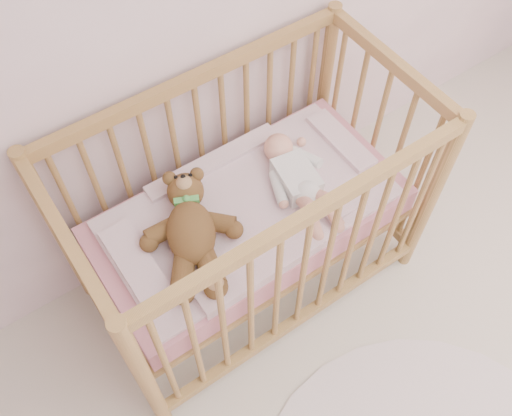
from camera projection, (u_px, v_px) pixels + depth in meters
crib at (249, 216)px, 2.26m from camera, size 1.36×0.76×1.00m
mattress at (249, 218)px, 2.28m from camera, size 1.22×0.62×0.13m
blanket at (249, 208)px, 2.21m from camera, size 1.10×0.58×0.06m
baby at (297, 175)px, 2.21m from camera, size 0.33×0.56×0.13m
teddy_bear at (191, 233)px, 2.05m from camera, size 0.59×0.67×0.16m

